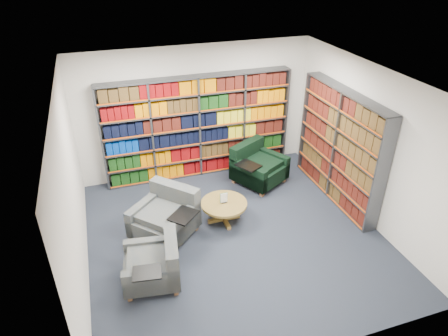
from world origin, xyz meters
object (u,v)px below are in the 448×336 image
object	(u,v)px
chair_teal_front	(157,265)
coffee_table	(224,206)
chair_green_right	(256,167)
chair_teal_left	(167,217)

from	to	relation	value
chair_teal_front	coffee_table	distance (m)	1.81
chair_green_right	coffee_table	world-z (taller)	chair_green_right
chair_teal_left	chair_green_right	world-z (taller)	chair_teal_left
chair_teal_left	coffee_table	xyz separation A→B (m)	(1.05, 0.02, -0.03)
chair_green_right	chair_teal_front	size ratio (longest dim) A/B	1.23
chair_green_right	chair_teal_front	bearing A→B (deg)	-138.51
chair_green_right	coffee_table	distance (m)	1.57
chair_green_right	chair_teal_front	world-z (taller)	chair_green_right
chair_green_right	chair_teal_front	xyz separation A→B (m)	(-2.53, -2.24, -0.04)
chair_teal_left	chair_teal_front	bearing A→B (deg)	-109.32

